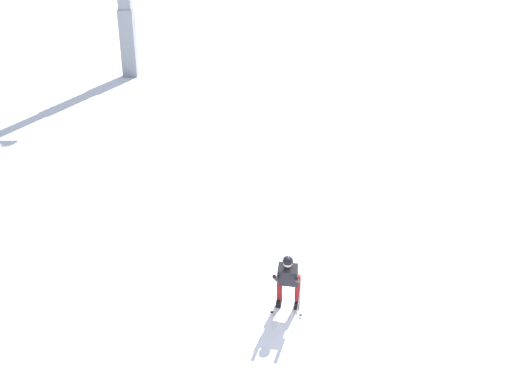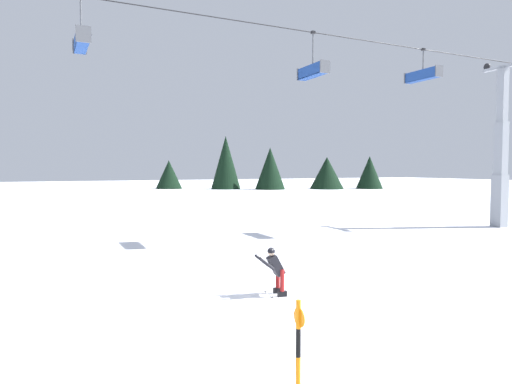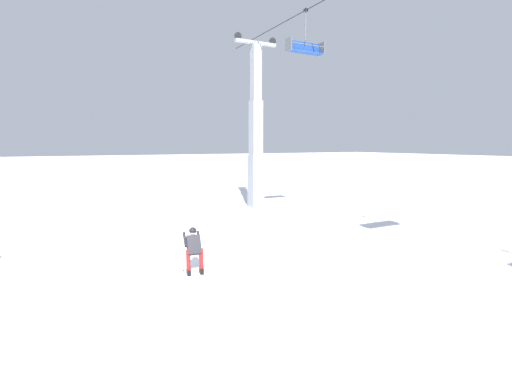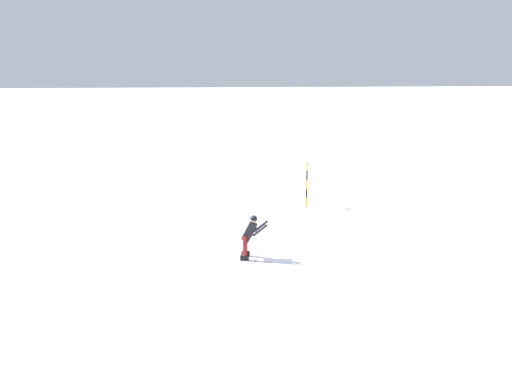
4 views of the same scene
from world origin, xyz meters
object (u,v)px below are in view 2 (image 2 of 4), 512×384
skier_carving_main (275,268)px  lift_tower_far (501,158)px  trail_marker_pole (298,365)px  chairlift_seat_nearest (80,40)px  chairlift_seat_second (312,71)px  chairlift_seat_middle (422,75)px

skier_carving_main → lift_tower_far: (20.73, 7.60, 3.70)m
lift_tower_far → trail_marker_pole: (-23.83, -14.12, -3.45)m
chairlift_seat_nearest → chairlift_seat_second: bearing=-0.0°
chairlift_seat_second → chairlift_seat_middle: bearing=0.0°
skier_carving_main → lift_tower_far: lift_tower_far is taller
chairlift_seat_middle → trail_marker_pole: chairlift_seat_middle is taller
lift_tower_far → chairlift_seat_nearest: bearing=180.0°
skier_carving_main → lift_tower_far: size_ratio=0.17×
lift_tower_far → chairlift_seat_nearest: size_ratio=5.12×
chairlift_seat_middle → skier_carving_main: bearing=-150.9°
chairlift_seat_middle → chairlift_seat_nearest: bearing=180.0°
chairlift_seat_second → lift_tower_far: bearing=0.0°
chairlift_seat_middle → trail_marker_pole: bearing=-139.9°
chairlift_seat_nearest → trail_marker_pole: 16.28m
chairlift_seat_nearest → chairlift_seat_middle: (18.52, 0.00, 0.25)m
skier_carving_main → chairlift_seat_nearest: chairlift_seat_nearest is taller
lift_tower_far → chairlift_seat_middle: bearing=180.0°
lift_tower_far → chairlift_seat_second: bearing=-180.0°
chairlift_seat_second → chairlift_seat_nearest: bearing=180.0°
trail_marker_pole → chairlift_seat_middle: bearing=40.1°
lift_tower_far → chairlift_seat_nearest: lift_tower_far is taller
chairlift_seat_middle → lift_tower_far: bearing=-0.0°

